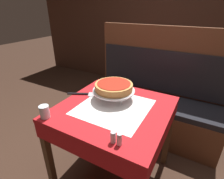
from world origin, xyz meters
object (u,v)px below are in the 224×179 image
at_px(dining_table_front, 114,117).
at_px(booth_bench, 153,105).
at_px(condiment_caddy, 145,53).
at_px(pizza_pan_stand, 114,91).
at_px(dining_table_rear, 145,62).
at_px(deep_dish_pizza, 114,87).
at_px(pizza_server, 84,94).
at_px(water_glass_near, 45,112).
at_px(pepper_shaker, 119,139).
at_px(salt_shaker, 113,137).

bearing_deg(dining_table_front, booth_bench, 83.42).
bearing_deg(condiment_caddy, pizza_pan_stand, -80.47).
height_order(dining_table_rear, condiment_caddy, condiment_caddy).
xyz_separation_m(pizza_pan_stand, deep_dish_pizza, (0.00, -0.00, 0.04)).
xyz_separation_m(dining_table_front, pizza_server, (-0.34, 0.06, 0.10)).
height_order(dining_table_rear, pizza_pan_stand, pizza_pan_stand).
xyz_separation_m(pizza_server, water_glass_near, (-0.02, -0.42, 0.04)).
distance_m(dining_table_rear, pepper_shaker, 2.04).
xyz_separation_m(dining_table_front, booth_bench, (0.10, 0.84, -0.30)).
relative_size(pizza_server, pepper_shaker, 3.64).
bearing_deg(booth_bench, water_glass_near, -110.76).
distance_m(pizza_server, pepper_shaker, 0.69).
xyz_separation_m(dining_table_front, pizza_pan_stand, (-0.06, 0.11, 0.18)).
relative_size(dining_table_rear, water_glass_near, 8.50).
bearing_deg(deep_dish_pizza, dining_table_front, -60.73).
relative_size(dining_table_front, salt_shaker, 11.81).
relative_size(pizza_server, salt_shaker, 3.80).
xyz_separation_m(dining_table_rear, salt_shaker, (0.50, -1.96, 0.14)).
relative_size(booth_bench, condiment_caddy, 8.81).
bearing_deg(deep_dish_pizza, salt_shaker, -61.65).
bearing_deg(pizza_server, deep_dish_pizza, 12.07).
relative_size(pizza_pan_stand, water_glass_near, 3.79).
xyz_separation_m(salt_shaker, pepper_shaker, (0.04, -0.00, 0.00)).
distance_m(booth_bench, pizza_pan_stand, 0.88).
height_order(deep_dish_pizza, water_glass_near, deep_dish_pizza).
bearing_deg(deep_dish_pizza, dining_table_rear, 99.45).
height_order(booth_bench, pizza_server, booth_bench).
relative_size(dining_table_rear, deep_dish_pizza, 2.54).
height_order(dining_table_rear, pizza_server, pizza_server).
bearing_deg(pizza_pan_stand, dining_table_rear, 99.45).
height_order(dining_table_front, pizza_pan_stand, pizza_pan_stand).
bearing_deg(condiment_caddy, salt_shaker, -75.53).
bearing_deg(pizza_pan_stand, dining_table_front, -60.73).
distance_m(water_glass_near, pepper_shaker, 0.58).
distance_m(booth_bench, salt_shaker, 1.26).
bearing_deg(deep_dish_pizza, condiment_caddy, 99.53).
bearing_deg(dining_table_front, water_glass_near, -134.60).
bearing_deg(deep_dish_pizza, pizza_server, -167.93).
distance_m(dining_table_front, pepper_shaker, 0.44).
bearing_deg(water_glass_near, pepper_shaker, 1.64).
bearing_deg(pizza_server, dining_table_rear, 89.19).
xyz_separation_m(dining_table_rear, water_glass_near, (-0.04, -1.98, 0.15)).
relative_size(booth_bench, pizza_server, 5.69).
xyz_separation_m(dining_table_front, water_glass_near, (-0.36, -0.36, 0.15)).
bearing_deg(pepper_shaker, pizza_pan_stand, 122.06).
bearing_deg(salt_shaker, booth_bench, 94.26).
height_order(booth_bench, water_glass_near, booth_bench).
bearing_deg(dining_table_rear, pepper_shaker, -74.66).
height_order(water_glass_near, condiment_caddy, condiment_caddy).
height_order(dining_table_rear, pepper_shaker, pepper_shaker).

